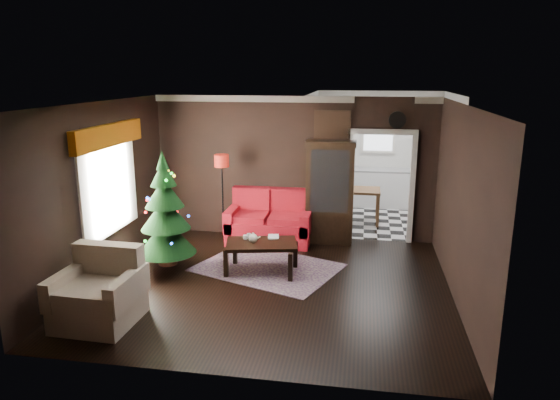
% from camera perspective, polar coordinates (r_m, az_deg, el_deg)
% --- Properties ---
extents(floor, '(5.50, 5.50, 0.00)m').
position_cam_1_polar(floor, '(8.08, -1.06, -9.50)').
color(floor, black).
rests_on(floor, ground).
extents(ceiling, '(5.50, 5.50, 0.00)m').
position_cam_1_polar(ceiling, '(7.41, -1.16, 10.75)').
color(ceiling, white).
rests_on(ceiling, ground).
extents(wall_back, '(5.50, 0.00, 5.50)m').
position_cam_1_polar(wall_back, '(10.04, 1.50, 3.60)').
color(wall_back, black).
rests_on(wall_back, ground).
extents(wall_front, '(5.50, 0.00, 5.50)m').
position_cam_1_polar(wall_front, '(5.29, -6.07, -6.30)').
color(wall_front, black).
rests_on(wall_front, ground).
extents(wall_left, '(0.00, 5.50, 5.50)m').
position_cam_1_polar(wall_left, '(8.55, -19.54, 0.90)').
color(wall_left, black).
rests_on(wall_left, ground).
extents(wall_right, '(0.00, 5.50, 5.50)m').
position_cam_1_polar(wall_right, '(7.63, 19.65, -0.64)').
color(wall_right, black).
rests_on(wall_right, ground).
extents(doorway, '(1.10, 0.10, 2.10)m').
position_cam_1_polar(doorway, '(10.02, 11.16, 1.27)').
color(doorway, silver).
rests_on(doorway, ground).
extents(left_window, '(0.05, 1.60, 1.40)m').
position_cam_1_polar(left_window, '(8.69, -18.71, 1.52)').
color(left_window, white).
rests_on(left_window, wall_left).
extents(valance, '(0.12, 2.10, 0.35)m').
position_cam_1_polar(valance, '(8.52, -18.67, 6.89)').
color(valance, '#7E3E06').
rests_on(valance, wall_left).
extents(kitchen_floor, '(3.00, 3.00, 0.00)m').
position_cam_1_polar(kitchen_floor, '(11.73, 10.73, -2.11)').
color(kitchen_floor, silver).
rests_on(kitchen_floor, ground).
extents(kitchen_window, '(0.70, 0.06, 0.70)m').
position_cam_1_polar(kitchen_window, '(12.82, 10.97, 7.02)').
color(kitchen_window, white).
rests_on(kitchen_window, ground).
extents(rug, '(2.70, 2.35, 0.01)m').
position_cam_1_polar(rug, '(8.73, -1.39, -7.59)').
color(rug, '#62455A').
rests_on(rug, ground).
extents(loveseat, '(1.70, 0.90, 1.00)m').
position_cam_1_polar(loveseat, '(9.87, -1.20, -1.95)').
color(loveseat, maroon).
rests_on(loveseat, ground).
extents(curio_cabinet, '(0.90, 0.45, 1.90)m').
position_cam_1_polar(curio_cabinet, '(9.83, 5.63, 0.63)').
color(curio_cabinet, black).
rests_on(curio_cabinet, ground).
extents(floor_lamp, '(0.37, 0.37, 1.78)m').
position_cam_1_polar(floor_lamp, '(9.92, -6.45, 0.01)').
color(floor_lamp, black).
rests_on(floor_lamp, ground).
extents(christmas_tree, '(1.08, 1.08, 1.84)m').
position_cam_1_polar(christmas_tree, '(8.48, -12.76, -1.17)').
color(christmas_tree, black).
rests_on(christmas_tree, ground).
extents(armchair, '(1.06, 1.06, 1.04)m').
position_cam_1_polar(armchair, '(7.18, -19.80, -9.51)').
color(armchair, tan).
rests_on(armchair, ground).
extents(coffee_table, '(1.26, 0.91, 0.52)m').
position_cam_1_polar(coffee_table, '(8.45, -2.09, -6.42)').
color(coffee_table, black).
rests_on(coffee_table, rug).
extents(teapot, '(0.20, 0.20, 0.16)m').
position_cam_1_polar(teapot, '(8.34, -3.04, -4.27)').
color(teapot, beige).
rests_on(teapot, coffee_table).
extents(cup_a, '(0.08, 0.08, 0.06)m').
position_cam_1_polar(cup_a, '(8.62, -3.51, -3.98)').
color(cup_a, silver).
rests_on(cup_a, coffee_table).
extents(cup_b, '(0.09, 0.09, 0.07)m').
position_cam_1_polar(cup_b, '(8.53, -3.89, -4.17)').
color(cup_b, white).
rests_on(cup_b, coffee_table).
extents(book, '(0.18, 0.05, 0.25)m').
position_cam_1_polar(book, '(8.57, -1.35, -3.42)').
color(book, gray).
rests_on(book, coffee_table).
extents(wall_clock, '(0.32, 0.32, 0.06)m').
position_cam_1_polar(wall_clock, '(9.78, 13.02, 8.76)').
color(wall_clock, white).
rests_on(wall_clock, wall_back).
extents(painting, '(0.62, 0.05, 0.52)m').
position_cam_1_polar(painting, '(9.80, 5.89, 8.29)').
color(painting, '#B47547').
rests_on(painting, wall_back).
extents(kitchen_counter, '(1.80, 0.60, 0.90)m').
position_cam_1_polar(kitchen_counter, '(12.79, 10.73, 1.32)').
color(kitchen_counter, white).
rests_on(kitchen_counter, ground).
extents(kitchen_table, '(0.70, 0.70, 0.75)m').
position_cam_1_polar(kitchen_table, '(11.34, 9.33, -0.66)').
color(kitchen_table, brown).
rests_on(kitchen_table, ground).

